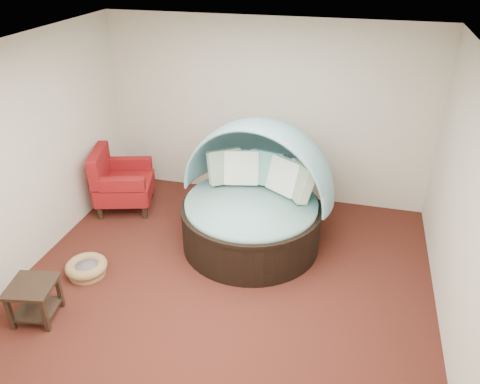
% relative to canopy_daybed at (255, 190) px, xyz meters
% --- Properties ---
extents(floor, '(5.00, 5.00, 0.00)m').
position_rel_canopy_daybed_xyz_m(floor, '(-0.15, -1.13, -0.80)').
color(floor, '#4D1F16').
rests_on(floor, ground).
extents(wall_back, '(5.00, 0.00, 5.00)m').
position_rel_canopy_daybed_xyz_m(wall_back, '(-0.15, 1.37, 0.60)').
color(wall_back, beige).
rests_on(wall_back, floor).
extents(wall_front, '(5.00, 0.00, 5.00)m').
position_rel_canopy_daybed_xyz_m(wall_front, '(-0.15, -3.63, 0.60)').
color(wall_front, beige).
rests_on(wall_front, floor).
extents(wall_left, '(0.00, 5.00, 5.00)m').
position_rel_canopy_daybed_xyz_m(wall_left, '(-2.65, -1.13, 0.60)').
color(wall_left, beige).
rests_on(wall_left, floor).
extents(wall_right, '(0.00, 5.00, 5.00)m').
position_rel_canopy_daybed_xyz_m(wall_right, '(2.35, -1.13, 0.60)').
color(wall_right, beige).
rests_on(wall_right, floor).
extents(ceiling, '(5.00, 5.00, 0.00)m').
position_rel_canopy_daybed_xyz_m(ceiling, '(-0.15, -1.13, 2.00)').
color(ceiling, white).
rests_on(ceiling, wall_back).
extents(canopy_daybed, '(2.23, 2.17, 1.73)m').
position_rel_canopy_daybed_xyz_m(canopy_daybed, '(0.00, 0.00, 0.00)').
color(canopy_daybed, black).
rests_on(canopy_daybed, floor).
extents(pet_basket, '(0.60, 0.60, 0.18)m').
position_rel_canopy_daybed_xyz_m(pet_basket, '(-1.87, -1.27, -0.71)').
color(pet_basket, brown).
rests_on(pet_basket, floor).
extents(red_armchair, '(1.03, 1.03, 0.98)m').
position_rel_canopy_daybed_xyz_m(red_armchair, '(-2.21, 0.36, -0.35)').
color(red_armchair, black).
rests_on(red_armchair, floor).
extents(side_table, '(0.56, 0.56, 0.46)m').
position_rel_canopy_daybed_xyz_m(side_table, '(-2.00, -2.10, -0.50)').
color(side_table, black).
rests_on(side_table, floor).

